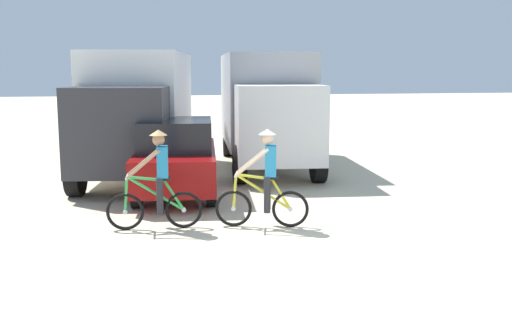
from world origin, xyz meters
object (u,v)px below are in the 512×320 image
Objects in this scene: box_truck_grey_hauler at (266,104)px; cyclist_orange_shirt at (157,183)px; sedan_parked at (177,157)px; box_truck_avon_van at (138,107)px; cyclist_cowboy_hat at (265,182)px.

box_truck_grey_hauler reaches higher than cyclist_orange_shirt.
sedan_parked is at bearing -128.47° from box_truck_grey_hauler.
box_truck_avon_van is at bearing 106.38° from sedan_parked.
cyclist_orange_shirt is at bearing -117.62° from box_truck_grey_hauler.
box_truck_grey_hauler is 4.80m from sedan_parked.
cyclist_cowboy_hat is (1.41, -3.17, -0.04)m from sedan_parked.
sedan_parked is 2.98m from cyclist_orange_shirt.
cyclist_cowboy_hat reaches higher than sedan_parked.
box_truck_grey_hauler reaches higher than cyclist_cowboy_hat.
box_truck_avon_van is 3.87× the size of cyclist_cowboy_hat.
box_truck_avon_van is 3.85m from box_truck_grey_hauler.
box_truck_grey_hauler is (3.76, 0.83, 0.00)m from box_truck_avon_van.
box_truck_avon_van reaches higher than cyclist_cowboy_hat.
cyclist_orange_shirt is at bearing -100.37° from sedan_parked.
cyclist_orange_shirt reaches higher than sedan_parked.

